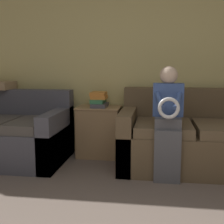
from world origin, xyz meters
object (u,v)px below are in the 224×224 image
child_left_seated (168,117)px  side_shelf (99,131)px  couch_main (221,141)px  couch_side (2,135)px  book_stack (99,100)px

child_left_seated → side_shelf: bearing=140.9°
couch_main → side_shelf: 1.50m
couch_side → book_stack: 1.28m
couch_main → child_left_seated: child_left_seated is taller
couch_side → child_left_seated: (2.01, -0.34, 0.34)m
child_left_seated → book_stack: 1.10m
couch_side → book_stack: (1.16, 0.35, 0.42)m
couch_side → book_stack: couch_side is taller
side_shelf → child_left_seated: bearing=-39.1°
child_left_seated → book_stack: (-0.85, 0.69, 0.09)m
side_shelf → couch_side: bearing=-163.3°
child_left_seated → side_shelf: size_ratio=1.81×
couch_main → child_left_seated: (-0.62, -0.42, 0.33)m
couch_main → book_stack: size_ratio=7.20×
couch_side → side_shelf: (1.16, 0.35, 0.02)m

